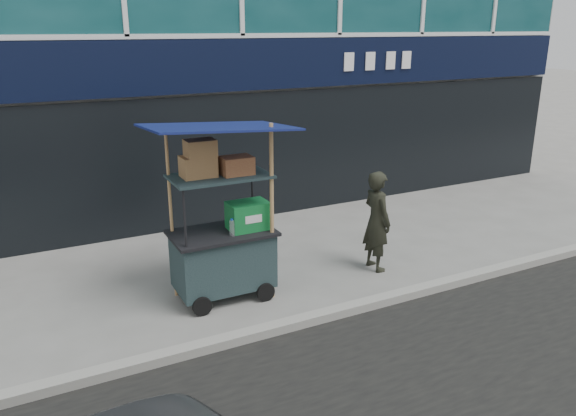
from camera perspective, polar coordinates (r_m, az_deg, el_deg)
ground at (r=7.77m, az=7.29°, el=-9.43°), size 80.00×80.00×0.00m
curb at (r=7.60m, az=8.17°, el=-9.63°), size 80.00×0.18×0.12m
vendor_cart at (r=7.57m, az=-6.55°, el=-3.01°), size 1.82×1.29×2.46m
vendor_man at (r=8.54m, az=9.00°, el=-1.30°), size 0.37×0.56×1.54m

